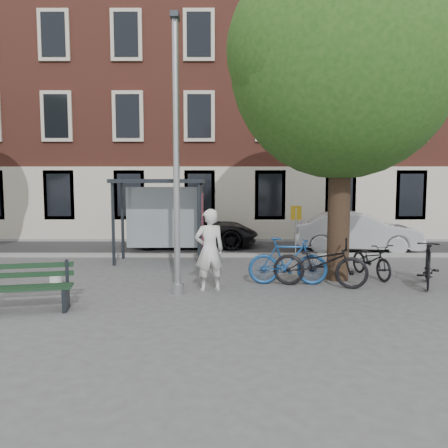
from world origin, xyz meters
The scene contains 18 objects.
ground centered at (0.00, 0.00, 0.00)m, with size 90.00×90.00×0.00m, color #4C4C4F.
road centered at (0.00, 7.00, 0.01)m, with size 40.00×4.00×0.01m, color #28282B.
curb_near centered at (0.00, 5.00, 0.06)m, with size 40.00×0.25×0.12m, color gray.
curb_far centered at (0.00, 9.00, 0.06)m, with size 40.00×0.25×0.12m, color gray.
building_row centered at (0.00, 13.00, 7.00)m, with size 30.00×8.00×14.00m, color brown.
lamppost centered at (0.00, 0.00, 2.78)m, with size 0.28×0.35×6.11m.
tree_right centered at (4.01, 1.38, 5.62)m, with size 5.76×5.60×8.20m.
bus_shelter centered at (-0.61, 4.11, 1.92)m, with size 2.85×1.45×2.62m.
painter centered at (0.71, 0.30, 0.95)m, with size 0.70×0.46×1.91m, color silver.
bench centered at (-2.82, -1.34, 0.42)m, with size 1.83×0.92×0.90m.
bike_a centered at (3.36, 0.67, 0.59)m, with size 0.78×2.24×1.18m, color black.
bike_b centered at (2.62, 0.91, 0.58)m, with size 0.55×1.94×1.17m, color navy.
bike_c centered at (4.96, 1.77, 0.46)m, with size 0.62×1.77×0.93m, color black.
bike_d centered at (5.98, 0.72, 0.54)m, with size 0.51×1.79×1.08m, color black.
car_dark centered at (-0.08, 7.39, 0.68)m, with size 2.25×4.89×1.36m, color black.
car_silver centered at (5.86, 6.09, 0.73)m, with size 1.55×4.45×1.46m, color #B1B2B9.
bucket_c centered at (-3.00, 0.62, 0.18)m, with size 0.28×0.28×0.36m, color silver.
notice_sign centered at (3.17, 3.13, 1.31)m, with size 0.31×0.13×1.83m.
Camera 1 is at (1.06, -9.68, 2.49)m, focal length 35.00 mm.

